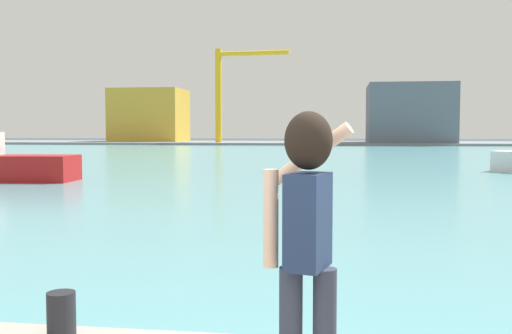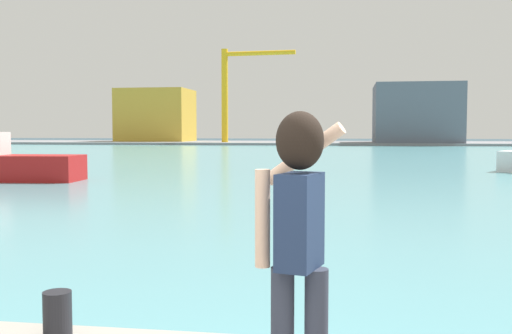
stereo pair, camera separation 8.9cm
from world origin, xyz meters
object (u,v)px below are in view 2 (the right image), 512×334
(person_photographer, at_px, (298,227))
(warehouse_right, at_px, (416,114))
(harbor_bollard, at_px, (57,314))
(port_crane, at_px, (234,84))
(warehouse_left, at_px, (156,115))

(person_photographer, relative_size, warehouse_right, 0.14)
(warehouse_right, bearing_deg, harbor_bollard, -98.13)
(person_photographer, relative_size, port_crane, 0.12)
(person_photographer, distance_m, warehouse_left, 98.55)
(harbor_bollard, xyz_separation_m, warehouse_right, (12.49, 87.48, 4.06))
(port_crane, bearing_deg, warehouse_right, 3.83)
(harbor_bollard, bearing_deg, warehouse_right, 81.87)
(harbor_bollard, bearing_deg, port_crane, 100.11)
(warehouse_right, bearing_deg, warehouse_left, 173.61)
(person_photographer, relative_size, harbor_bollard, 4.76)
(person_photographer, distance_m, warehouse_right, 88.99)
(person_photographer, xyz_separation_m, warehouse_left, (-32.16, 93.09, 3.21))
(warehouse_left, bearing_deg, person_photographer, -70.94)
(person_photographer, relative_size, warehouse_left, 0.15)
(warehouse_right, xyz_separation_m, port_crane, (-27.75, -1.86, 4.63))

